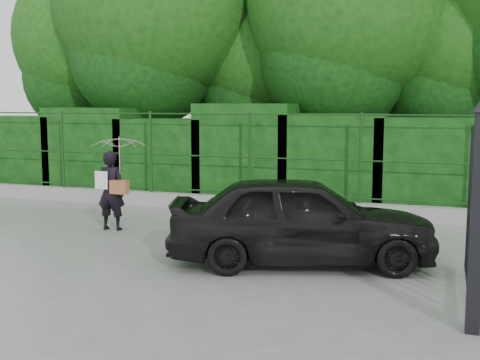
% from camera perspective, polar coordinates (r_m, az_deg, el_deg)
% --- Properties ---
extents(ground, '(80.00, 80.00, 0.00)m').
position_cam_1_polar(ground, '(8.87, -10.73, -7.75)').
color(ground, gray).
extents(kerb, '(14.00, 0.25, 0.30)m').
position_cam_1_polar(kerb, '(12.85, -0.81, -2.23)').
color(kerb, '#9E9E99').
rests_on(kerb, ground).
extents(fence, '(14.13, 0.06, 1.80)m').
position_cam_1_polar(fence, '(12.64, 0.13, 2.41)').
color(fence, '#153D15').
rests_on(fence, kerb).
extents(hedge, '(14.20, 1.20, 2.27)m').
position_cam_1_polar(hedge, '(13.71, 0.16, 2.00)').
color(hedge, black).
rests_on(hedge, ground).
extents(trees, '(17.10, 6.15, 8.08)m').
position_cam_1_polar(trees, '(15.65, 7.42, 15.86)').
color(trees, black).
rests_on(trees, ground).
extents(gate, '(0.22, 2.33, 2.36)m').
position_cam_1_polar(gate, '(6.80, 21.44, -2.50)').
color(gate, black).
rests_on(gate, ground).
extents(woman, '(0.97, 0.99, 1.70)m').
position_cam_1_polar(woman, '(10.98, -11.58, 1.13)').
color(woman, black).
rests_on(woman, ground).
extents(car, '(4.04, 2.51, 1.28)m').
position_cam_1_polar(car, '(8.61, 5.85, -3.73)').
color(car, black).
rests_on(car, ground).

